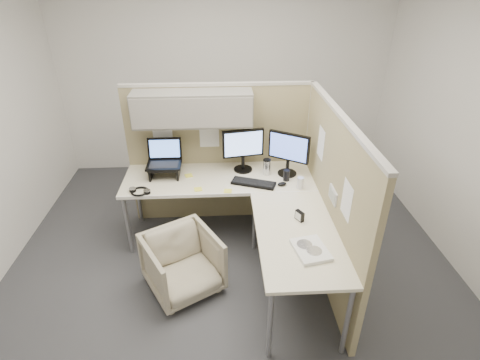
{
  "coord_description": "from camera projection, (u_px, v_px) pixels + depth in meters",
  "views": [
    {
      "loc": [
        -0.07,
        -2.91,
        2.64
      ],
      "look_at": [
        0.1,
        0.25,
        0.85
      ],
      "focal_mm": 28.0,
      "sensor_mm": 36.0,
      "label": 1
    }
  ],
  "objects": [
    {
      "name": "ground",
      "position": [
        232.0,
        264.0,
        3.83
      ],
      "size": [
        4.5,
        4.5,
        0.0
      ],
      "primitive_type": "plane",
      "color": "#35353A",
      "rests_on": "ground"
    },
    {
      "name": "mouse",
      "position": [
        282.0,
        184.0,
        3.78
      ],
      "size": [
        0.11,
        0.09,
        0.03
      ],
      "primitive_type": "ellipsoid",
      "rotation": [
        0.0,
        0.0,
        0.31
      ],
      "color": "black",
      "rests_on": "desk"
    },
    {
      "name": "sticky_note_c",
      "position": [
        189.0,
        176.0,
        3.96
      ],
      "size": [
        0.09,
        0.09,
        0.01
      ],
      "primitive_type": "cube",
      "rotation": [
        0.0,
        0.0,
        0.28
      ],
      "color": "yellow",
      "rests_on": "desk"
    },
    {
      "name": "travel_mug",
      "position": [
        267.0,
        167.0,
        3.95
      ],
      "size": [
        0.08,
        0.08,
        0.18
      ],
      "color": "silver",
      "rests_on": "desk"
    },
    {
      "name": "sticky_note_b",
      "position": [
        228.0,
        191.0,
        3.68
      ],
      "size": [
        0.08,
        0.08,
        0.01
      ],
      "primitive_type": "cube",
      "rotation": [
        0.0,
        0.0,
        -0.1
      ],
      "color": "yellow",
      "rests_on": "desk"
    },
    {
      "name": "partition_back",
      "position": [
        208.0,
        134.0,
        4.0
      ],
      "size": [
        2.0,
        0.36,
        1.63
      ],
      "color": "#9B8F66",
      "rests_on": "ground"
    },
    {
      "name": "office_chair",
      "position": [
        183.0,
        261.0,
        3.41
      ],
      "size": [
        0.81,
        0.8,
        0.63
      ],
      "primitive_type": "imported",
      "rotation": [
        0.0,
        0.0,
        0.52
      ],
      "color": "#B3A48E",
      "rests_on": "ground"
    },
    {
      "name": "monitor_left",
      "position": [
        243.0,
        147.0,
        3.94
      ],
      "size": [
        0.44,
        0.2,
        0.47
      ],
      "rotation": [
        0.0,
        0.0,
        0.17
      ],
      "color": "black",
      "rests_on": "desk"
    },
    {
      "name": "headphones",
      "position": [
        140.0,
        191.0,
        3.66
      ],
      "size": [
        0.22,
        0.22,
        0.03
      ],
      "rotation": [
        0.0,
        0.0,
        -0.3
      ],
      "color": "black",
      "rests_on": "desk"
    },
    {
      "name": "sticky_note_a",
      "position": [
        198.0,
        189.0,
        3.71
      ],
      "size": [
        0.09,
        0.09,
        0.01
      ],
      "primitive_type": "cube",
      "rotation": [
        0.0,
        0.0,
        0.18
      ],
      "color": "yellow",
      "rests_on": "desk"
    },
    {
      "name": "paper_stack",
      "position": [
        311.0,
        250.0,
        2.89
      ],
      "size": [
        0.3,
        0.35,
        0.03
      ],
      "rotation": [
        0.0,
        0.0,
        0.2
      ],
      "color": "white",
      "rests_on": "desk"
    },
    {
      "name": "laptop_station",
      "position": [
        164.0,
        163.0,
        3.91
      ],
      "size": [
        0.36,
        0.31,
        0.37
      ],
      "color": "black",
      "rests_on": "desk"
    },
    {
      "name": "partition_right",
      "position": [
        329.0,
        198.0,
        3.42
      ],
      "size": [
        0.07,
        2.03,
        1.63
      ],
      "color": "#9B8F66",
      "rests_on": "ground"
    },
    {
      "name": "desk_clock",
      "position": [
        300.0,
        216.0,
        3.24
      ],
      "size": [
        0.07,
        0.09,
        0.09
      ],
      "rotation": [
        0.0,
        0.0,
        -1.06
      ],
      "color": "black",
      "rests_on": "desk"
    },
    {
      "name": "desk",
      "position": [
        243.0,
        201.0,
        3.61
      ],
      "size": [
        2.0,
        1.98,
        0.73
      ],
      "color": "beige",
      "rests_on": "ground"
    },
    {
      "name": "keyboard",
      "position": [
        253.0,
        183.0,
        3.8
      ],
      "size": [
        0.47,
        0.29,
        0.02
      ],
      "primitive_type": "cube",
      "rotation": [
        0.0,
        0.0,
        -0.35
      ],
      "color": "black",
      "rests_on": "desk"
    },
    {
      "name": "soda_can_green",
      "position": [
        300.0,
        183.0,
        3.71
      ],
      "size": [
        0.07,
        0.07,
        0.12
      ],
      "primitive_type": "cylinder",
      "color": "silver",
      "rests_on": "desk"
    },
    {
      "name": "monitor_right",
      "position": [
        289.0,
        151.0,
        3.86
      ],
      "size": [
        0.39,
        0.26,
        0.47
      ],
      "rotation": [
        0.0,
        0.0,
        -0.56
      ],
      "color": "black",
      "rests_on": "desk"
    },
    {
      "name": "soda_can_silver",
      "position": [
        286.0,
        175.0,
        3.85
      ],
      "size": [
        0.07,
        0.07,
        0.12
      ],
      "primitive_type": "cylinder",
      "color": "black",
      "rests_on": "desk"
    }
  ]
}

